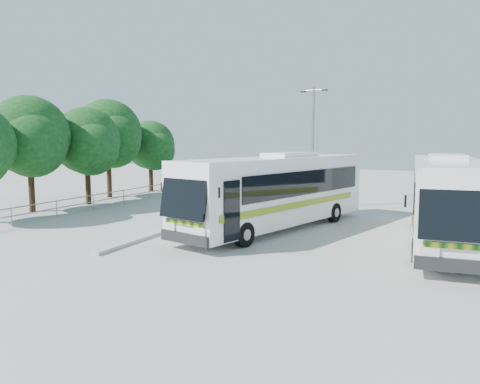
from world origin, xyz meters
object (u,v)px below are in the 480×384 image
at_px(tree_far_e, 151,145).
at_px(lamppost, 313,142).
at_px(tree_far_b, 30,136).
at_px(tree_far_d, 109,133).
at_px(tree_far_c, 87,141).
at_px(coach_main, 278,190).
at_px(coach_adjacent, 447,197).

bearing_deg(tree_far_e, lamppost, -13.96).
relative_size(tree_far_b, tree_far_d, 0.95).
relative_size(tree_far_b, tree_far_e, 1.17).
xyz_separation_m(tree_far_c, coach_main, (14.45, -3.38, -2.34)).
relative_size(tree_far_c, lamppost, 0.85).
height_order(tree_far_d, lamppost, lamppost).
bearing_deg(tree_far_c, coach_adjacent, -8.71).
height_order(tree_far_c, tree_far_e, tree_far_c).
bearing_deg(coach_adjacent, tree_far_e, 149.89).
distance_m(tree_far_d, lamppost, 15.35).
distance_m(tree_far_b, lamppost, 17.24).
distance_m(tree_far_b, coach_main, 15.58).
bearing_deg(tree_far_b, tree_far_e, 88.17).
bearing_deg(lamppost, tree_far_b, -135.27).
distance_m(tree_far_b, tree_far_e, 12.13).
distance_m(tree_far_d, tree_far_e, 4.65).
xyz_separation_m(tree_far_e, coach_main, (14.95, -11.58, -1.97)).
xyz_separation_m(tree_far_e, coach_adjacent, (22.44, -11.56, -1.97)).
bearing_deg(coach_main, tree_far_d, 172.24).
xyz_separation_m(coach_adjacent, lamppost, (-7.81, 7.92, 2.29)).
bearing_deg(lamppost, tree_far_c, -146.77).
height_order(tree_far_c, tree_far_d, tree_far_d).
relative_size(tree_far_c, tree_far_d, 0.88).
bearing_deg(tree_far_b, tree_far_c, 77.09).
distance_m(coach_adjacent, lamppost, 11.36).
xyz_separation_m(tree_far_b, lamppost, (15.02, 8.46, -0.36)).
height_order(tree_far_b, tree_far_e, tree_far_b).
distance_m(tree_far_c, lamppost, 14.84).
xyz_separation_m(tree_far_c, tree_far_d, (-1.19, 3.70, 0.56)).
relative_size(tree_far_d, coach_adjacent, 0.58).
bearing_deg(tree_far_d, tree_far_c, -72.17).
bearing_deg(tree_far_d, tree_far_e, 81.37).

